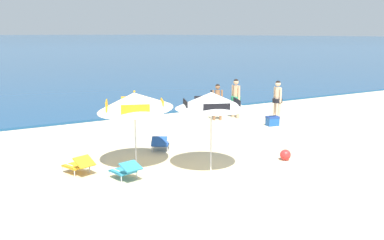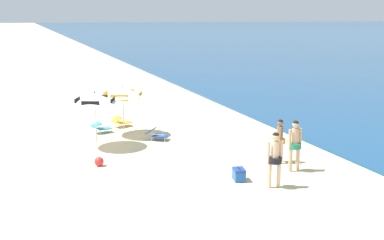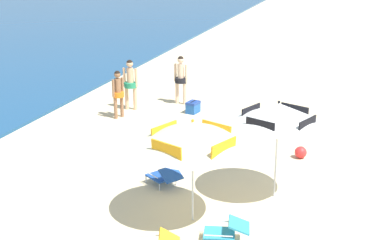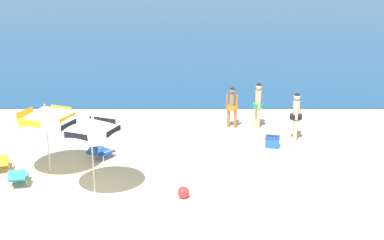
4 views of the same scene
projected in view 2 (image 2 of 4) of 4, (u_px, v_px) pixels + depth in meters
The scene contains 11 objects.
ground_plane at pixel (44, 174), 15.84m from camera, with size 800.00×800.00×0.00m, color beige.
beach_umbrella_striped_main at pixel (123, 93), 20.67m from camera, with size 2.77×2.75×2.27m.
beach_umbrella_striped_second at pixel (95, 99), 18.68m from camera, with size 2.78×2.78×2.28m.
lounge_chair_under_umbrella at pixel (101, 127), 21.37m from camera, with size 0.70×0.96×0.51m.
lounge_chair_beside_umbrella at pixel (157, 134), 20.14m from camera, with size 0.93×1.03×0.53m.
lounge_chair_facing_sea at pixel (121, 121), 22.57m from camera, with size 0.79×1.01×0.52m.
person_standing_near_shore at pixel (295, 142), 15.97m from camera, with size 0.43×0.53×1.77m.
person_standing_beside at pixel (280, 138), 16.91m from camera, with size 0.44×0.39×1.60m.
person_wading_in at pixel (275, 156), 14.40m from camera, with size 0.43×0.52×1.76m.
cooler_box at pixel (239, 174), 15.18m from camera, with size 0.55×0.44×0.43m.
beach_ball at pixel (99, 161), 16.66m from camera, with size 0.33×0.33×0.33m, color red.
Camera 2 is at (15.87, -0.41, 5.19)m, focal length 44.05 mm.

